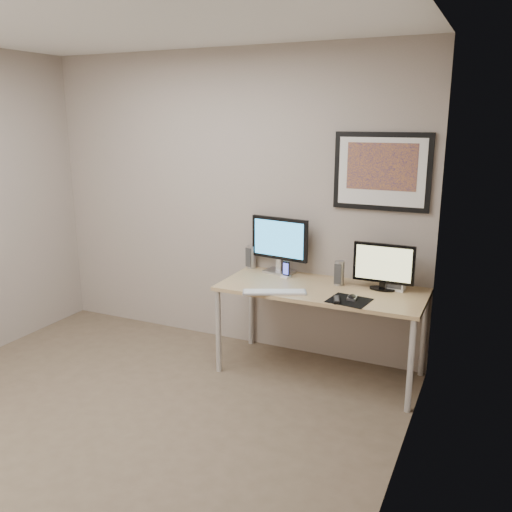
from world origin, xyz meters
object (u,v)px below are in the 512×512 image
object	(u,v)px
speaker_left	(252,257)
speaker_right	(339,273)
monitor_large	(279,243)
phone_dock	(286,270)
desk	(321,296)
framed_art	(382,172)
monitor_tv	(384,266)
fan_unit	(396,276)
keyboard	(274,292)

from	to	relation	value
speaker_left	speaker_right	bearing A→B (deg)	6.51
speaker_right	monitor_large	bearing A→B (deg)	170.46
phone_dock	desk	bearing A→B (deg)	-8.38
speaker_right	phone_dock	distance (m)	0.46
framed_art	monitor_tv	size ratio (longest dim) A/B	1.60
monitor_tv	framed_art	bearing A→B (deg)	116.52
speaker_right	monitor_tv	bearing A→B (deg)	3.89
speaker_left	speaker_right	size ratio (longest dim) A/B	1.04
monitor_tv	monitor_large	bearing A→B (deg)	173.07
monitor_large	speaker_left	distance (m)	0.33
monitor_tv	fan_unit	xyz separation A→B (m)	(0.09, 0.05, -0.09)
speaker_right	keyboard	distance (m)	0.57
monitor_large	monitor_tv	bearing A→B (deg)	1.05
speaker_left	fan_unit	distance (m)	1.29
monitor_large	fan_unit	size ratio (longest dim) A/B	2.39
monitor_large	monitor_tv	world-z (taller)	monitor_large
framed_art	phone_dock	world-z (taller)	framed_art
monitor_large	speaker_right	distance (m)	0.60
speaker_right	desk	bearing A→B (deg)	-124.64
monitor_tv	phone_dock	bearing A→B (deg)	-179.94
framed_art	speaker_right	xyz separation A→B (m)	(-0.25, -0.20, -0.79)
desk	framed_art	size ratio (longest dim) A/B	2.13
monitor_tv	speaker_left	xyz separation A→B (m)	(-1.19, 0.16, -0.10)
desk	monitor_large	distance (m)	0.63
speaker_left	monitor_tv	bearing A→B (deg)	10.04
desk	fan_unit	world-z (taller)	fan_unit
framed_art	monitor_tv	distance (m)	0.73
framed_art	fan_unit	xyz separation A→B (m)	(0.18, -0.14, -0.78)
monitor_large	phone_dock	distance (m)	0.25
phone_dock	monitor_tv	bearing A→B (deg)	13.40
keyboard	monitor_large	bearing A→B (deg)	84.12
keyboard	fan_unit	bearing A→B (deg)	5.18
framed_art	speaker_left	size ratio (longest dim) A/B	3.70
desk	keyboard	bearing A→B (deg)	-136.05
monitor_tv	fan_unit	distance (m)	0.13
desk	phone_dock	xyz separation A→B (m)	(-0.36, 0.14, 0.14)
monitor_large	fan_unit	bearing A→B (deg)	4.56
framed_art	fan_unit	distance (m)	0.81
desk	fan_unit	size ratio (longest dim) A/B	7.24
speaker_right	keyboard	bearing A→B (deg)	-130.97
phone_dock	keyboard	xyz separation A→B (m)	(0.07, -0.42, -0.06)
desk	monitor_large	xyz separation A→B (m)	(-0.46, 0.25, 0.33)
monitor_large	phone_dock	size ratio (longest dim) A/B	3.79
framed_art	keyboard	world-z (taller)	framed_art
phone_dock	keyboard	distance (m)	0.43
desk	phone_dock	size ratio (longest dim) A/B	11.50
framed_art	speaker_left	distance (m)	1.35
speaker_right	fan_unit	size ratio (longest dim) A/B	0.88
monitor_tv	speaker_right	size ratio (longest dim) A/B	2.40
desk	speaker_right	xyz separation A→B (m)	(0.10, 0.13, 0.16)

